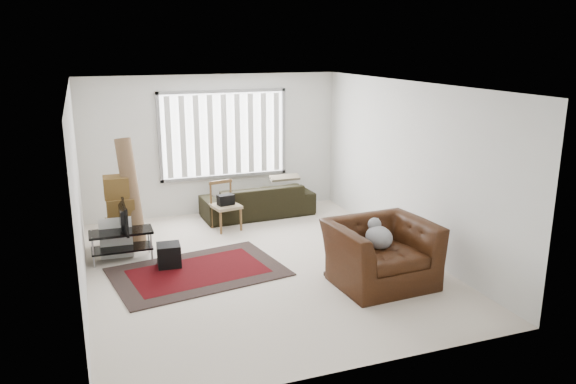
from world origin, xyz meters
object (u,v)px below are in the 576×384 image
at_px(tv_stand, 121,239).
at_px(sofa, 258,195).
at_px(moving_boxes, 120,214).
at_px(side_chair, 225,203).
at_px(armchair, 381,249).

bearing_deg(tv_stand, sofa, 29.26).
height_order(moving_boxes, sofa, moving_boxes).
bearing_deg(moving_boxes, side_chair, 6.58).
bearing_deg(sofa, side_chair, 33.97).
distance_m(sofa, armchair, 3.70).
distance_m(tv_stand, armchair, 3.96).
xyz_separation_m(tv_stand, sofa, (2.66, 1.49, 0.07)).
relative_size(moving_boxes, side_chair, 1.35).
bearing_deg(tv_stand, armchair, -32.84).
height_order(moving_boxes, armchair, moving_boxes).
relative_size(tv_stand, side_chair, 1.09).
height_order(tv_stand, moving_boxes, moving_boxes).
bearing_deg(tv_stand, moving_boxes, 86.93).
bearing_deg(side_chair, sofa, 25.80).
xyz_separation_m(side_chair, armchair, (1.45, -3.06, 0.03)).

